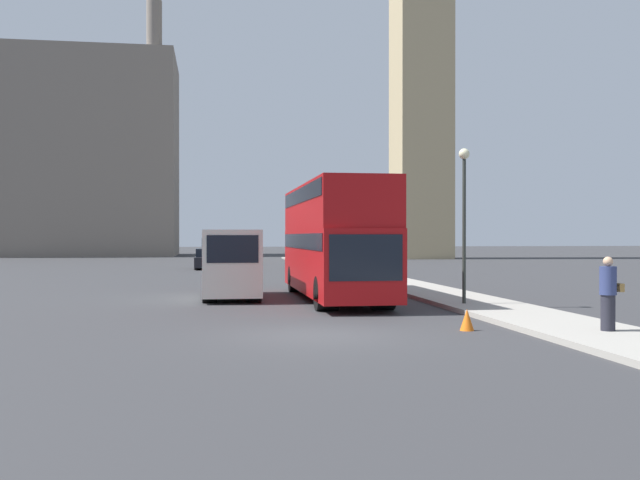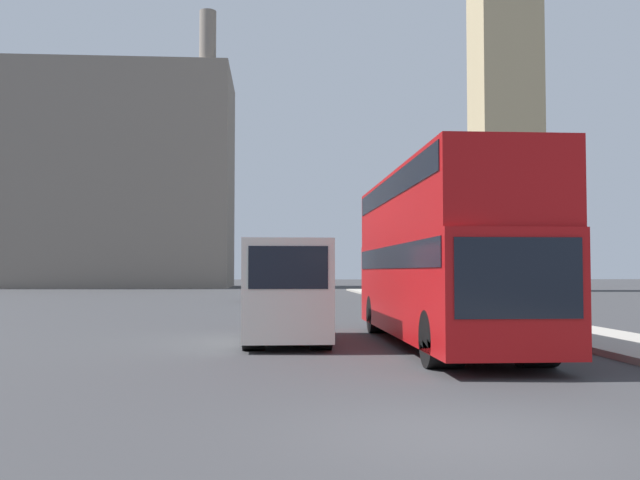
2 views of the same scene
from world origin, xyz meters
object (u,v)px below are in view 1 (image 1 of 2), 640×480
Objects in this scene: street_lamp at (464,200)px; parked_sedan at (207,260)px; white_van at (231,262)px; pedestrian at (608,294)px; red_double_decker_bus at (334,236)px.

street_lamp is 1.09× the size of parked_sedan.
parked_sedan is (-8.66, 30.15, -2.92)m from street_lamp.
pedestrian is (8.56, -12.00, -0.38)m from white_van.
white_van reaches higher than pedestrian.
parked_sedan is at bearing 92.37° from white_van.
red_double_decker_bus is at bearing 136.08° from street_lamp.
street_lamp is at bearing 97.54° from pedestrian.
street_lamp reaches higher than white_van.
parked_sedan is (-4.88, 26.51, -1.73)m from red_double_decker_bus.
red_double_decker_bus is at bearing 113.67° from pedestrian.
street_lamp is at bearing -73.97° from parked_sedan.
red_double_decker_bus is 27.01m from parked_sedan.
street_lamp reaches higher than parked_sedan.
red_double_decker_bus is at bearing -17.68° from white_van.
white_van is at bearing -87.63° from parked_sedan.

